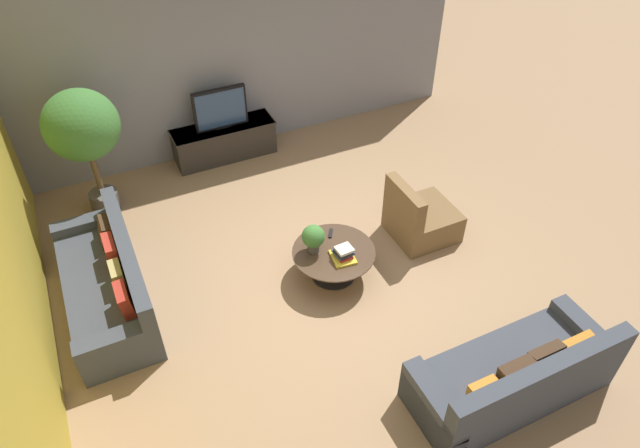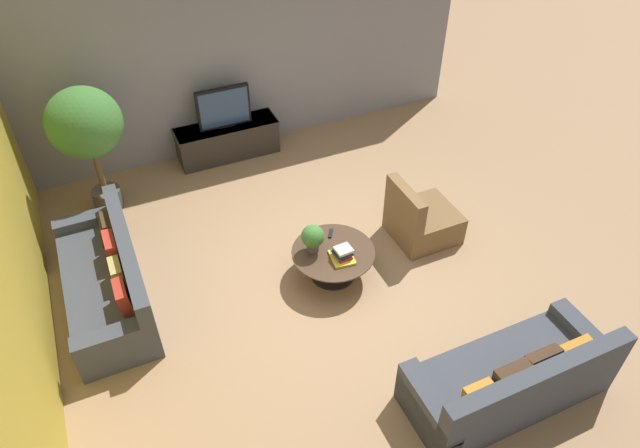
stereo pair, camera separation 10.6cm
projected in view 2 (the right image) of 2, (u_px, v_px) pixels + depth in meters
name	position (u px, v px, depth m)	size (l,w,h in m)	color
ground_plane	(327.00, 269.00, 7.12)	(24.00, 24.00, 0.00)	#9E7A56
back_wall_stone	(235.00, 53.00, 8.38)	(7.40, 0.12, 3.00)	gray
media_console	(228.00, 140.00, 8.85)	(1.58, 0.50, 0.54)	#2D2823
television	(224.00, 108.00, 8.48)	(0.81, 0.13, 0.62)	black
coffee_table	(333.00, 258.00, 6.88)	(1.00, 1.00, 0.39)	black
couch_by_wall	(108.00, 281.00, 6.57)	(0.84, 2.18, 0.84)	#3D424C
couch_near_entry	(511.00, 380.00, 5.57)	(2.05, 0.84, 0.84)	#3D424C
armchair_wicker	(421.00, 220.00, 7.42)	(0.80, 0.76, 0.86)	brown
potted_palm_tall	(86.00, 127.00, 7.21)	(0.95, 0.95, 1.82)	#514C47
potted_plant_tabletop	(313.00, 237.00, 6.67)	(0.28, 0.28, 0.37)	#514C47
book_stack	(343.00, 254.00, 6.67)	(0.30, 0.33, 0.16)	gold
remote_black	(331.00, 233.00, 7.03)	(0.04, 0.16, 0.02)	black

